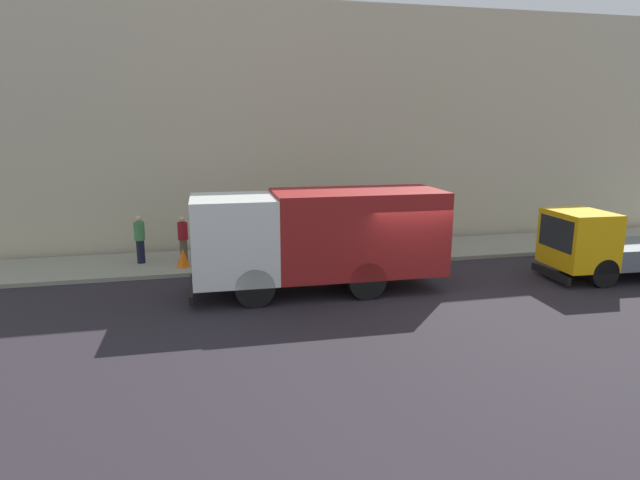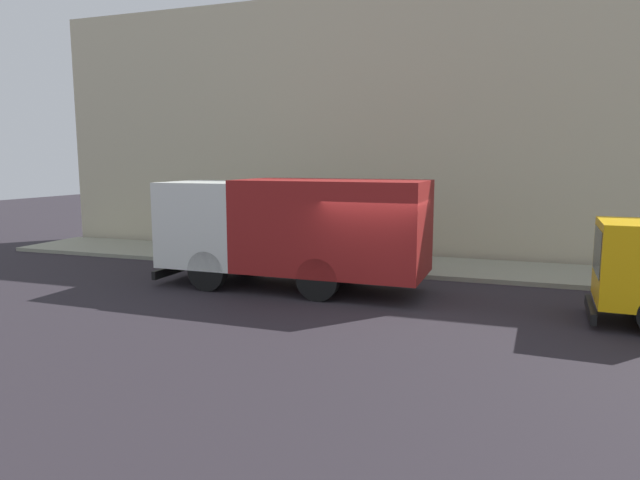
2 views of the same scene
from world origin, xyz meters
TOP-DOWN VIEW (x-y plane):
  - ground at (0.00, 0.00)m, footprint 80.00×80.00m
  - sidewalk at (4.65, 0.00)m, footprint 3.30×30.00m
  - building_facade at (6.80, 0.00)m, footprint 0.50×30.00m
  - large_utility_truck at (0.69, 2.52)m, footprint 2.54×7.41m
  - small_flatbed_truck at (-0.11, -6.82)m, footprint 2.26×5.25m
  - pedestrian_walking at (4.55, 6.49)m, footprint 0.46×0.46m
  - pedestrian_standing at (4.71, 7.94)m, footprint 0.45×0.45m
  - traffic_cone_orange at (3.84, 6.51)m, footprint 0.45×0.45m
  - street_sign_post at (3.48, 0.79)m, footprint 0.44×0.08m

SIDE VIEW (x-z plane):
  - ground at x=0.00m, z-range 0.00..0.00m
  - sidewalk at x=4.65m, z-range 0.00..0.14m
  - traffic_cone_orange at x=3.84m, z-range 0.14..0.78m
  - pedestrian_walking at x=4.55m, z-range 0.18..1.78m
  - pedestrian_standing at x=4.71m, z-range 0.18..1.83m
  - small_flatbed_truck at x=-0.11m, z-range -0.07..2.13m
  - street_sign_post at x=3.48m, z-range 0.37..2.98m
  - large_utility_truck at x=0.69m, z-range 0.22..3.19m
  - building_facade at x=6.80m, z-range 0.00..9.41m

